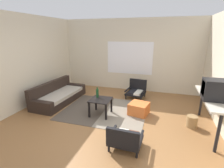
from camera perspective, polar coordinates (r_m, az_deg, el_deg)
name	(u,v)px	position (r m, az deg, el deg)	size (l,w,h in m)	color
ground_plane	(103,127)	(4.16, -3.07, -14.27)	(7.80, 7.80, 0.00)	olive
far_wall_with_window	(130,55)	(6.57, 6.07, 9.62)	(5.60, 0.13, 2.70)	beige
side_wall_left	(16,63)	(5.41, -29.76, 6.08)	(0.12, 6.60, 2.70)	beige
area_rug	(105,110)	(4.95, -2.40, -8.89)	(2.34, 1.94, 0.01)	#4C4238
couch	(58,96)	(5.79, -17.70, -3.75)	(0.88, 2.01, 0.64)	black
coffee_table	(101,103)	(4.57, -3.89, -6.32)	(0.55, 0.55, 0.45)	black
armchair_by_window	(136,90)	(5.92, 8.27, -2.03)	(0.68, 0.66, 0.61)	black
armchair_striped_foreground	(125,139)	(3.35, 4.38, -18.01)	(0.64, 0.56, 0.51)	black
ottoman_orange	(139,109)	(4.73, 9.08, -8.27)	(0.48, 0.48, 0.32)	#D1662D
console_shelf	(211,101)	(4.29, 30.44, -4.88)	(0.39, 1.70, 0.82)	beige
crt_television	(215,90)	(4.04, 31.55, -1.70)	(0.46, 0.40, 0.43)	black
clay_vase	(208,87)	(4.58, 29.82, -0.77)	(0.24, 0.24, 0.34)	brown
glass_bottle	(97,93)	(4.65, -5.00, -3.04)	(0.07, 0.07, 0.29)	#194723
wicker_basket	(192,121)	(4.51, 25.45, -11.39)	(0.25, 0.25, 0.28)	#9E7A4C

